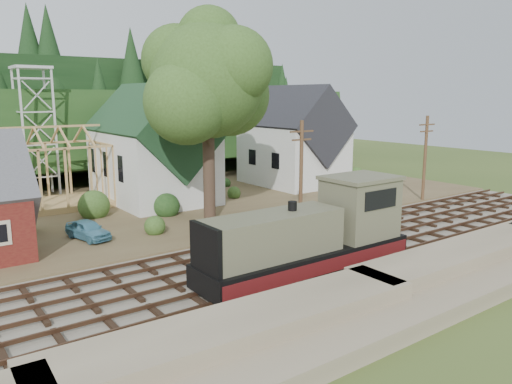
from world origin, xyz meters
TOP-DOWN VIEW (x-y plane):
  - ground at (0.00, 0.00)m, footprint 140.00×140.00m
  - embankment at (0.00, -8.50)m, footprint 64.00×5.00m
  - railroad_bed at (0.00, 0.00)m, footprint 64.00×11.00m
  - village_flat at (0.00, 18.00)m, footprint 64.00×26.00m
  - hillside at (0.00, 42.00)m, footprint 70.00×28.96m
  - ridge at (0.00, 58.00)m, footprint 80.00×20.00m
  - church at (2.00, 19.68)m, footprint 8.40×15.17m
  - farmhouse at (18.00, 19.00)m, footprint 8.40×10.80m
  - timber_frame at (-6.00, 22.00)m, footprint 8.20×6.20m
  - lattice_tower at (-6.00, 28.00)m, footprint 3.20×3.20m
  - big_tree at (2.17, 10.08)m, footprint 10.90×8.40m
  - telegraph_pole_near at (7.00, 5.20)m, footprint 2.20×0.28m
  - telegraph_pole_far at (22.00, 5.20)m, footprint 2.20×0.28m
  - locomotive at (0.74, -3.00)m, footprint 12.74×3.19m
  - car_blue at (-7.15, 10.51)m, footprint 2.37×4.06m
  - car_red at (25.10, 14.38)m, footprint 4.37×3.13m

SIDE VIEW (x-z plane):
  - ground at x=0.00m, z-range 0.00..0.00m
  - embankment at x=0.00m, z-range -0.80..0.80m
  - hillside at x=0.00m, z-range -6.37..6.37m
  - ridge at x=0.00m, z-range -6.00..6.00m
  - railroad_bed at x=0.00m, z-range 0.00..0.16m
  - village_flat at x=0.00m, z-range 0.00..0.30m
  - car_red at x=25.10m, z-range 0.30..1.41m
  - car_blue at x=-7.15m, z-range 0.30..1.60m
  - locomotive at x=0.74m, z-range -0.31..4.77m
  - timber_frame at x=-6.00m, z-range -0.23..6.76m
  - telegraph_pole_near at x=7.00m, z-range 0.25..8.25m
  - telegraph_pole_far at x=22.00m, z-range 0.25..8.25m
  - farmhouse at x=18.00m, z-range -0.43..10.17m
  - church at x=2.00m, z-range -1.32..11.68m
  - lattice_tower at x=-6.00m, z-range 3.97..16.10m
  - big_tree at x=2.17m, z-range 2.87..17.57m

